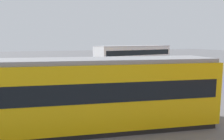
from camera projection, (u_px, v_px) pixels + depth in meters
ground_plane at (117, 80)px, 24.42m from camera, size 160.00×160.00×0.00m
double_decker_bus at (133, 61)px, 26.62m from camera, size 10.57×4.77×3.84m
tram_yellow at (60, 94)px, 10.49m from camera, size 15.89×5.17×3.54m
pedestrian_near_railing at (95, 83)px, 18.28m from camera, size 0.45×0.45×1.60m
pedestrian_crossing at (172, 91)px, 15.07m from camera, size 0.42×0.42×1.66m
pedestrian_railing at (88, 87)px, 17.18m from camera, size 7.11×0.67×1.08m
info_sign at (48, 78)px, 16.18m from camera, size 1.09×0.18×2.36m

